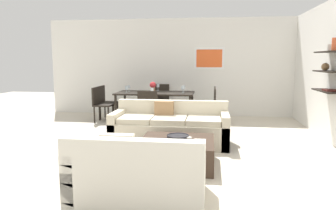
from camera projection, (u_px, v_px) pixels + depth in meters
ground_plane at (166, 148)px, 5.58m from camera, size 18.00×18.00×0.00m
back_wall_unit at (194, 67)px, 8.81m from camera, size 8.40×0.09×2.70m
sofa_beige at (170, 128)px, 5.86m from camera, size 2.14×0.90×0.78m
loveseat_white at (139, 174)px, 3.50m from camera, size 1.46×0.90×0.78m
coffee_table at (177, 152)px, 4.68m from camera, size 1.09×1.02×0.38m
decorative_bowl at (178, 137)px, 4.64m from camera, size 0.33×0.33×0.08m
candle_jar at (189, 139)px, 4.55m from camera, size 0.09×0.09×0.07m
dining_table at (155, 95)px, 7.93m from camera, size 1.94×0.96×0.75m
dining_chair_right_near at (210, 104)px, 7.56m from camera, size 0.44×0.44×0.88m
dining_chair_head at (161, 98)px, 8.83m from camera, size 0.44×0.44×0.88m
dining_chair_left_far at (106, 100)px, 8.35m from camera, size 0.44×0.44×0.88m
dining_chair_right_far at (210, 102)px, 7.98m from camera, size 0.44×0.44×0.88m
dining_chair_left_near at (100, 102)px, 7.93m from camera, size 0.44×0.44×0.88m
dining_chair_foot at (148, 107)px, 7.09m from camera, size 0.44×0.44×0.88m
wine_glass_right_far at (184, 87)px, 7.93m from camera, size 0.07×0.07×0.17m
wine_glass_foot at (152, 90)px, 7.50m from camera, size 0.08×0.08×0.15m
wine_glass_head at (158, 86)px, 8.32m from camera, size 0.07×0.07×0.19m
wine_glass_left_far at (129, 87)px, 8.12m from camera, size 0.06×0.06×0.16m
wine_glass_left_near at (127, 88)px, 7.89m from camera, size 0.07×0.07×0.16m
wine_glass_right_near at (183, 88)px, 7.69m from camera, size 0.08×0.08×0.17m
centerpiece_vase at (153, 86)px, 7.95m from camera, size 0.16×0.16×0.26m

